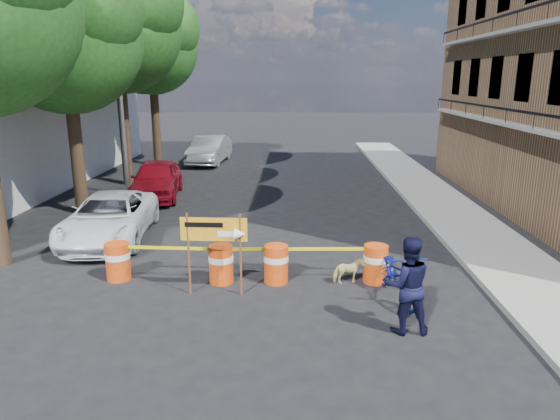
# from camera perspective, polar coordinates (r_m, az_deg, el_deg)

# --- Properties ---
(ground) EXTENTS (120.00, 120.00, 0.00)m
(ground) POSITION_cam_1_polar(r_m,az_deg,el_deg) (10.91, -2.23, -10.39)
(ground) COLOR black
(ground) RESTS_ON ground
(sidewalk_east) EXTENTS (2.40, 40.00, 0.15)m
(sidewalk_east) POSITION_cam_1_polar(r_m,az_deg,el_deg) (17.37, 20.11, -1.32)
(sidewalk_east) COLOR gray
(sidewalk_east) RESTS_ON ground
(tree_mid_a) EXTENTS (5.25, 5.00, 8.68)m
(tree_mid_a) POSITION_cam_1_polar(r_m,az_deg,el_deg) (18.47, -23.23, 17.96)
(tree_mid_a) COLOR #332316
(tree_mid_a) RESTS_ON ground
(tree_mid_b) EXTENTS (5.67, 5.40, 9.62)m
(tree_mid_b) POSITION_cam_1_polar(r_m,az_deg,el_deg) (23.17, -18.02, 19.32)
(tree_mid_b) COLOR #332316
(tree_mid_b) RESTS_ON ground
(tree_far) EXTENTS (5.04, 4.80, 8.84)m
(tree_far) POSITION_cam_1_polar(r_m,az_deg,el_deg) (27.90, -14.40, 17.67)
(tree_far) COLOR #332316
(tree_far) RESTS_ON ground
(streetlamp) EXTENTS (1.25, 0.18, 8.00)m
(streetlamp) POSITION_cam_1_polar(r_m,az_deg,el_deg) (20.45, -17.70, 13.44)
(streetlamp) COLOR gray
(streetlamp) RESTS_ON ground
(barrel_far_left) EXTENTS (0.58, 0.58, 0.90)m
(barrel_far_left) POSITION_cam_1_polar(r_m,az_deg,el_deg) (12.45, -18.05, -5.52)
(barrel_far_left) COLOR #C83A0B
(barrel_far_left) RESTS_ON ground
(barrel_mid_left) EXTENTS (0.58, 0.58, 0.90)m
(barrel_mid_left) POSITION_cam_1_polar(r_m,az_deg,el_deg) (11.75, -6.75, -6.07)
(barrel_mid_left) COLOR #C83A0B
(barrel_mid_left) RESTS_ON ground
(barrel_mid_right) EXTENTS (0.58, 0.58, 0.90)m
(barrel_mid_right) POSITION_cam_1_polar(r_m,az_deg,el_deg) (11.68, -0.45, -6.10)
(barrel_mid_right) COLOR #C83A0B
(barrel_mid_right) RESTS_ON ground
(barrel_far_right) EXTENTS (0.58, 0.58, 0.90)m
(barrel_far_right) POSITION_cam_1_polar(r_m,az_deg,el_deg) (11.90, 10.86, -5.97)
(barrel_far_right) COLOR #C83A0B
(barrel_far_right) RESTS_ON ground
(detour_sign) EXTENTS (1.45, 0.28, 1.87)m
(detour_sign) POSITION_cam_1_polar(r_m,az_deg,el_deg) (10.79, -6.59, -2.94)
(detour_sign) COLOR #592D19
(detour_sign) RESTS_ON ground
(pedestrian) EXTENTS (0.93, 0.74, 1.88)m
(pedestrian) POSITION_cam_1_polar(r_m,az_deg,el_deg) (9.63, 14.31, -8.31)
(pedestrian) COLOR black
(pedestrian) RESTS_ON ground
(bicycle) EXTENTS (0.97, 1.25, 2.12)m
(bicycle) POSITION_cam_1_polar(r_m,az_deg,el_deg) (10.96, 13.36, -4.68)
(bicycle) COLOR navy
(bicycle) RESTS_ON ground
(dog) EXTENTS (0.79, 0.55, 0.61)m
(dog) POSITION_cam_1_polar(r_m,az_deg,el_deg) (11.78, 7.85, -6.93)
(dog) COLOR #D6C57A
(dog) RESTS_ON ground
(suv_white) EXTENTS (2.64, 4.95, 1.32)m
(suv_white) POSITION_cam_1_polar(r_m,az_deg,el_deg) (15.53, -18.94, -0.83)
(suv_white) COLOR white
(suv_white) RESTS_ON ground
(sedan_red) EXTENTS (2.32, 4.57, 1.49)m
(sedan_red) POSITION_cam_1_polar(r_m,az_deg,el_deg) (20.43, -13.94, 3.43)
(sedan_red) COLOR maroon
(sedan_red) RESTS_ON ground
(sedan_silver) EXTENTS (1.98, 4.79, 1.54)m
(sedan_silver) POSITION_cam_1_polar(r_m,az_deg,el_deg) (28.31, -8.03, 6.87)
(sedan_silver) COLOR #A1A5A8
(sedan_silver) RESTS_ON ground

